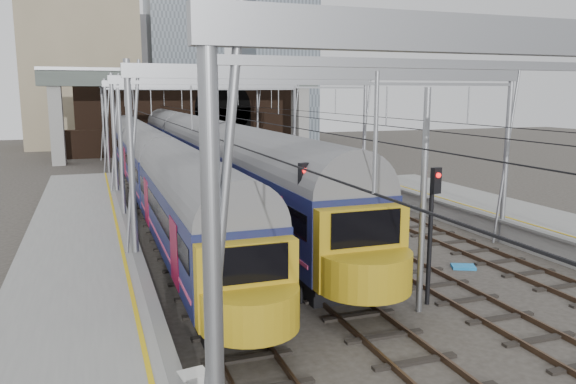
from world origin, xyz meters
name	(u,v)px	position (x,y,z in m)	size (l,w,h in m)	color
ground	(457,336)	(0.00, 0.00, 0.00)	(160.00, 160.00, 0.00)	#38332D
platform_left	(76,333)	(-10.18, 2.50, 0.55)	(4.32, 55.00, 1.12)	gray
tracks	(285,223)	(0.00, 15.00, 0.02)	(14.40, 80.00, 0.22)	#4C3828
overhead_line	(251,98)	(0.00, 21.49, 6.57)	(16.80, 80.00, 8.00)	gray
retaining_wall	(191,116)	(1.40, 51.93, 4.33)	(28.00, 2.75, 9.00)	#311F15
overbridge	(186,89)	(0.00, 46.00, 7.27)	(28.00, 3.00, 9.25)	gray
city_skyline	(175,20)	(2.73, 70.48, 17.09)	(37.50, 27.50, 60.00)	tan
train_main	(181,142)	(-2.00, 37.16, 2.64)	(3.05, 70.56, 5.17)	black
train_second	(151,163)	(-6.00, 23.79, 2.43)	(2.71, 46.95, 4.69)	black
signal_near_left	(302,215)	(-3.27, 3.85, 2.96)	(0.37, 0.46, 4.68)	black
signal_near_centre	(432,218)	(0.60, 2.37, 2.89)	(0.35, 0.46, 4.54)	black
equip_cover_a	(336,261)	(-0.29, 7.72, 0.05)	(0.80, 0.57, 0.09)	#1C85D5
equip_cover_b	(321,257)	(-0.72, 8.35, 0.05)	(0.81, 0.57, 0.10)	#1C85D5
equip_cover_c	(463,267)	(4.12, 5.27, 0.05)	(0.89, 0.63, 0.11)	#1C85D5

